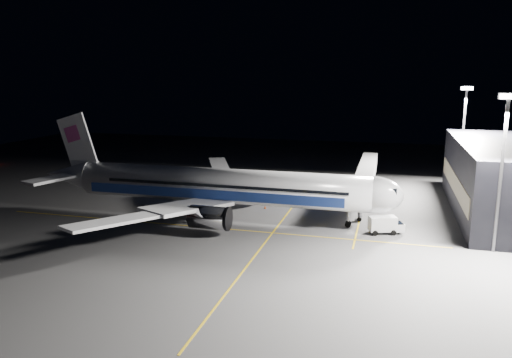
{
  "coord_description": "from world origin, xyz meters",
  "views": [
    {
      "loc": [
        26.14,
        -74.59,
        22.97
      ],
      "look_at": [
        4.96,
        3.21,
        6.0
      ],
      "focal_mm": 35.0,
      "sensor_mm": 36.0,
      "label": 1
    }
  ],
  "objects": [
    {
      "name": "airliner",
      "position": [
        -1.08,
        0.0,
        5.16
      ],
      "size": [
        61.48,
        54.22,
        16.64
      ],
      "color": "silver",
      "rests_on": "ground"
    },
    {
      "name": "baggage_tug",
      "position": [
        -5.33,
        17.71,
        0.79
      ],
      "size": [
        2.81,
        2.5,
        1.71
      ],
      "rotation": [
        0.0,
        0.0,
        0.31
      ],
      "color": "black",
      "rests_on": "ground"
    },
    {
      "name": "guide_line_side",
      "position": [
        22.0,
        10.0,
        0.01
      ],
      "size": [
        0.25,
        40.0,
        0.01
      ],
      "primitive_type": "cube",
      "color": "gold",
      "rests_on": "ground"
    },
    {
      "name": "floodlight_mast_north",
      "position": [
        40.0,
        31.99,
        12.37
      ],
      "size": [
        2.4,
        0.68,
        20.7
      ],
      "color": "#59595E",
      "rests_on": "ground"
    },
    {
      "name": "safety_cone_b",
      "position": [
        -5.46,
        9.64,
        0.32
      ],
      "size": [
        0.42,
        0.42,
        0.63
      ],
      "primitive_type": "cone",
      "color": "#D73F09",
      "rests_on": "ground"
    },
    {
      "name": "ground",
      "position": [
        0.0,
        0.0,
        0.0
      ],
      "size": [
        200.0,
        200.0,
        0.0
      ],
      "primitive_type": "plane",
      "color": "#4C4C4F",
      "rests_on": "ground"
    },
    {
      "name": "jet_bridge",
      "position": [
        22.0,
        18.06,
        4.58
      ],
      "size": [
        3.6,
        34.4,
        6.3
      ],
      "color": "#B2B2B7",
      "rests_on": "ground"
    },
    {
      "name": "guide_line_cross",
      "position": [
        0.0,
        -6.0,
        0.01
      ],
      "size": [
        70.0,
        0.25,
        0.01
      ],
      "primitive_type": "cube",
      "color": "gold",
      "rests_on": "ground"
    },
    {
      "name": "service_truck",
      "position": [
        26.08,
        -1.84,
        1.38
      ],
      "size": [
        5.41,
        3.61,
        2.58
      ],
      "rotation": [
        0.0,
        0.0,
        0.35
      ],
      "color": "white",
      "rests_on": "ground"
    },
    {
      "name": "safety_cone_a",
      "position": [
        5.6,
        6.91,
        0.29
      ],
      "size": [
        0.38,
        0.38,
        0.57
      ],
      "primitive_type": "cone",
      "color": "#D73F09",
      "rests_on": "ground"
    },
    {
      "name": "guide_line_main",
      "position": [
        10.0,
        0.0,
        0.01
      ],
      "size": [
        0.25,
        80.0,
        0.01
      ],
      "primitive_type": "cube",
      "color": "gold",
      "rests_on": "ground"
    },
    {
      "name": "safety_cone_c",
      "position": [
        -8.0,
        4.47,
        0.27
      ],
      "size": [
        0.37,
        0.37,
        0.55
      ],
      "primitive_type": "cone",
      "color": "#D73F09",
      "rests_on": "ground"
    },
    {
      "name": "floodlight_mast_south",
      "position": [
        40.0,
        -6.01,
        12.37
      ],
      "size": [
        2.4,
        0.67,
        20.7
      ],
      "color": "#59595E",
      "rests_on": "ground"
    }
  ]
}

